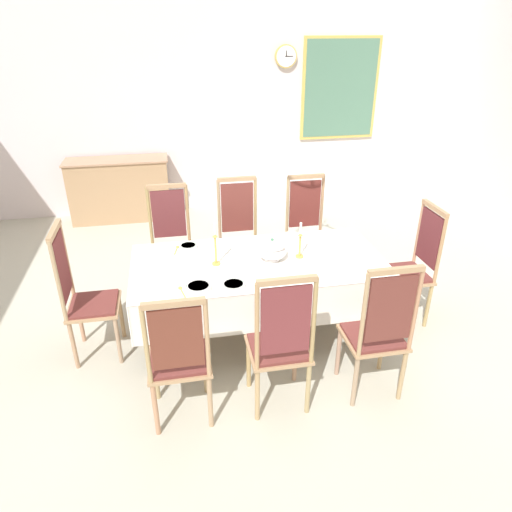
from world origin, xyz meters
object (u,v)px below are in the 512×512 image
at_px(bowl_far_left, 291,237).
at_px(dining_table, 258,269).
at_px(chair_head_east, 413,264).
at_px(candlestick_west, 216,248).
at_px(mounted_clock, 286,56).
at_px(spoon_secondary, 177,248).
at_px(chair_south_c, 379,330).
at_px(soup_tureen, 272,249).
at_px(candlestick_east, 300,244).
at_px(chair_head_west, 83,294).
at_px(chair_north_a, 171,242).
at_px(chair_north_c, 307,231).
at_px(chair_north_b, 239,235).
at_px(bowl_near_right, 188,247).
at_px(framed_painting, 340,89).
at_px(chair_south_a, 179,357).
at_px(bowl_far_right, 234,285).
at_px(bowl_near_left, 198,287).
at_px(sideboard, 120,190).
at_px(chair_south_b, 281,342).
at_px(spoon_primary, 181,289).

bearing_deg(bowl_far_left, dining_table, -136.33).
distance_m(chair_head_east, candlestick_west, 1.90).
bearing_deg(chair_head_east, mounted_clock, 6.95).
xyz_separation_m(bowl_far_left, spoon_secondary, (-1.09, 0.00, -0.02)).
bearing_deg(chair_head_east, chair_south_c, 140.44).
height_order(soup_tureen, candlestick_east, candlestick_east).
height_order(chair_head_west, candlestick_west, chair_head_west).
height_order(bowl_far_left, spoon_secondary, bowl_far_left).
height_order(chair_north_a, bowl_far_left, chair_north_a).
bearing_deg(soup_tureen, chair_head_east, -0.00).
height_order(chair_north_c, candlestick_west, chair_north_c).
relative_size(chair_north_a, soup_tureen, 4.70).
relative_size(chair_north_b, bowl_far_left, 6.58).
xyz_separation_m(bowl_near_right, bowl_far_left, (0.98, 0.02, 0.00)).
bearing_deg(candlestick_east, chair_north_c, 69.25).
height_order(chair_north_b, chair_head_east, chair_north_b).
xyz_separation_m(chair_head_east, framed_painting, (0.44, 3.45, 1.15)).
xyz_separation_m(chair_south_c, bowl_far_left, (-0.33, 1.31, 0.20)).
height_order(candlestick_east, bowl_far_left, candlestick_east).
bearing_deg(spoon_secondary, chair_south_a, -80.59).
xyz_separation_m(chair_south_a, chair_north_a, (0.00, 1.86, 0.02)).
bearing_deg(chair_north_b, bowl_far_right, 79.15).
bearing_deg(bowl_near_left, soup_tureen, 30.56).
xyz_separation_m(chair_south_c, sideboard, (-2.16, 4.13, -0.14)).
bearing_deg(chair_head_west, soup_tureen, 90.00).
bearing_deg(sideboard, bowl_far_right, 107.70).
xyz_separation_m(spoon_secondary, sideboard, (-0.74, 2.82, -0.33)).
bearing_deg(chair_head_east, dining_table, 90.00).
bearing_deg(chair_head_west, framed_painting, 135.23).
bearing_deg(chair_south_b, chair_south_c, 0.02).
distance_m(soup_tureen, sideboard, 3.58).
distance_m(chair_north_a, spoon_primary, 1.32).
bearing_deg(chair_south_c, spoon_primary, 158.34).
xyz_separation_m(chair_south_a, framed_painting, (2.67, 4.38, 1.17)).
bearing_deg(chair_head_west, sideboard, 178.83).
bearing_deg(chair_head_west, candlestick_east, 90.00).
bearing_deg(framed_painting, dining_table, -119.19).
xyz_separation_m(chair_south_a, chair_north_b, (0.72, 1.86, 0.04)).
distance_m(chair_south_b, spoon_secondary, 1.49).
xyz_separation_m(spoon_primary, mounted_clock, (1.76, 3.82, 1.42)).
distance_m(chair_south_c, chair_head_east, 1.21).
height_order(chair_north_a, mounted_clock, mounted_clock).
relative_size(soup_tureen, bowl_far_right, 1.36).
xyz_separation_m(chair_north_b, sideboard, (-1.41, 2.27, -0.15)).
distance_m(candlestick_west, candlestick_east, 0.74).
xyz_separation_m(bowl_far_left, framed_painting, (1.53, 3.08, 0.94)).
xyz_separation_m(chair_south_b, chair_head_west, (-1.47, 0.93, 0.01)).
height_order(sideboard, framed_painting, framed_painting).
distance_m(bowl_far_right, spoon_secondary, 0.89).
xyz_separation_m(chair_north_c, bowl_far_left, (-0.33, -0.55, 0.20)).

